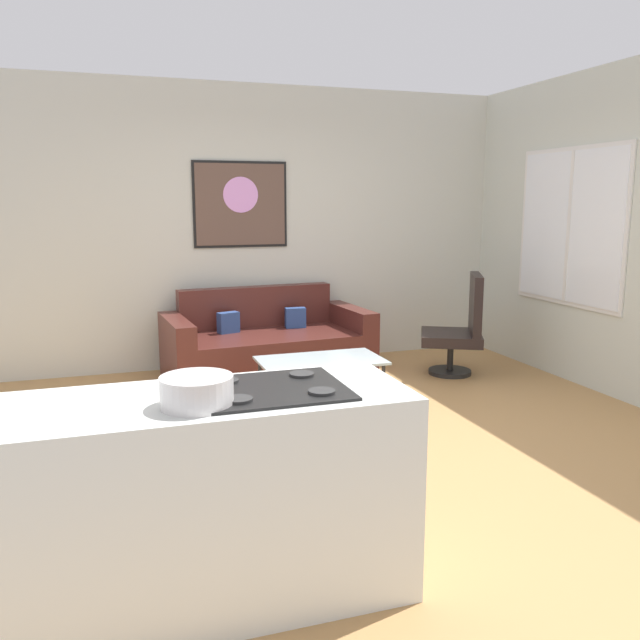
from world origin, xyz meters
The scene contains 10 objects.
ground centered at (0.00, 0.00, -0.02)m, with size 6.40×6.40×0.04m, color #B4844E.
back_wall centered at (0.00, 2.42, 1.40)m, with size 6.40×0.05×2.80m, color beige.
right_wall centered at (2.62, 0.30, 1.40)m, with size 0.05×6.40×2.80m, color silver.
couch centered at (-0.04, 1.91, 0.28)m, with size 1.99×1.08×0.82m.
coffee_table centered at (0.14, 0.79, 0.36)m, with size 1.01×0.57×0.40m.
armchair centered at (1.73, 1.31, 0.46)m, with size 0.77×0.78×0.98m.
kitchen_counter centered at (-1.17, -1.56, 0.45)m, with size 1.75×0.64×0.91m.
mixing_bowl centered at (-1.19, -1.68, 0.95)m, with size 0.28×0.28×0.12m.
wall_painting centered at (-0.17, 2.38, 1.63)m, with size 0.95×0.03×0.85m.
window centered at (2.59, 0.90, 1.43)m, with size 0.03×1.43×1.45m.
Camera 1 is at (-1.50, -4.11, 1.67)m, focal length 36.61 mm.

